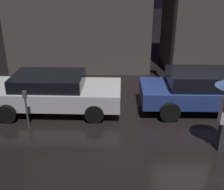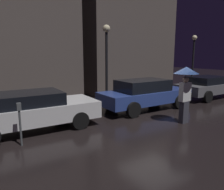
# 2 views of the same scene
# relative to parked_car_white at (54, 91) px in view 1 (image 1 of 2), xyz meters

# --- Properties ---
(ground_plane) EXTENTS (60.00, 60.00, 0.00)m
(ground_plane) POSITION_rel_parked_car_white_xyz_m (4.76, -1.35, -0.72)
(ground_plane) COLOR black
(parked_car_white) EXTENTS (4.69, 2.03, 1.35)m
(parked_car_white) POSITION_rel_parked_car_white_xyz_m (0.00, 0.00, 0.00)
(parked_car_white) COLOR silver
(parked_car_white) RESTS_ON ground
(parked_car_blue) EXTENTS (4.68, 1.95, 1.45)m
(parked_car_blue) POSITION_rel_parked_car_white_xyz_m (5.36, 0.03, 0.04)
(parked_car_blue) COLOR navy
(parked_car_blue) RESTS_ON ground
(parking_meter) EXTENTS (0.12, 0.10, 1.29)m
(parking_meter) POSITION_rel_parked_car_white_xyz_m (-0.59, -1.29, 0.07)
(parking_meter) COLOR #4C5154
(parking_meter) RESTS_ON ground
(street_lamp_near) EXTENTS (0.40, 0.40, 4.16)m
(street_lamp_near) POSITION_rel_parked_car_white_xyz_m (4.53, 2.19, 2.11)
(street_lamp_near) COLOR black
(street_lamp_near) RESTS_ON ground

